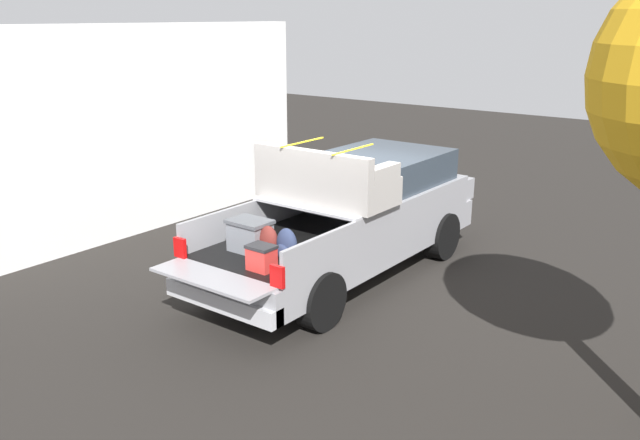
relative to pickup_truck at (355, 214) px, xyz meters
The scene contains 3 objects.
ground_plane 1.03m from the pickup_truck, behind, with size 40.00×40.00×0.00m, color black.
pickup_truck is the anchor object (origin of this frame).
building_facade 4.79m from the pickup_truck, 99.01° to the left, with size 8.65×0.36×3.95m, color white.
Camera 1 is at (-8.43, -5.95, 4.09)m, focal length 37.95 mm.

